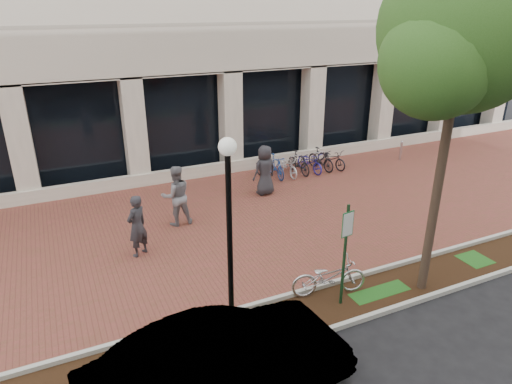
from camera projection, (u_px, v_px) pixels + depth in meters
name	position (u px, v px, depth m)	size (l,w,h in m)	color
ground	(231.00, 222.00, 15.13)	(120.00, 120.00, 0.00)	black
brick_plaza	(231.00, 222.00, 15.13)	(40.00, 9.00, 0.01)	brown
planting_strip	(315.00, 311.00, 10.73)	(40.00, 1.50, 0.01)	black
curb_plaza_side	(299.00, 292.00, 11.34)	(40.00, 0.12, 0.12)	#B0B0A6
curb_street_side	(333.00, 329.00, 10.08)	(40.00, 0.12, 0.12)	#B0B0A6
parking_sign	(346.00, 244.00, 10.38)	(0.34, 0.07, 2.62)	#163D20
lamppost	(229.00, 228.00, 9.27)	(0.36, 0.36, 4.39)	black
street_tree	(463.00, 39.00, 9.39)	(4.21, 3.51, 8.01)	#4D3A2C
locked_bicycle	(329.00, 277.00, 11.21)	(0.66, 1.90, 1.00)	#BCBDC1
pedestrian_left	(137.00, 226.00, 12.82)	(0.67, 0.44, 1.84)	#29282D
pedestrian_mid	(176.00, 196.00, 14.63)	(0.97, 0.76, 2.00)	slate
pedestrian_right	(265.00, 170.00, 17.01)	(0.93, 0.61, 1.91)	#26262B
bollard	(401.00, 150.00, 20.93)	(0.12, 0.12, 0.93)	#BABABF
bike_rack_cluster	(299.00, 163.00, 19.30)	(4.12, 1.73, 0.96)	black
sedan_near_curb	(221.00, 368.00, 8.00)	(1.69, 4.84, 1.60)	#B9B8BD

